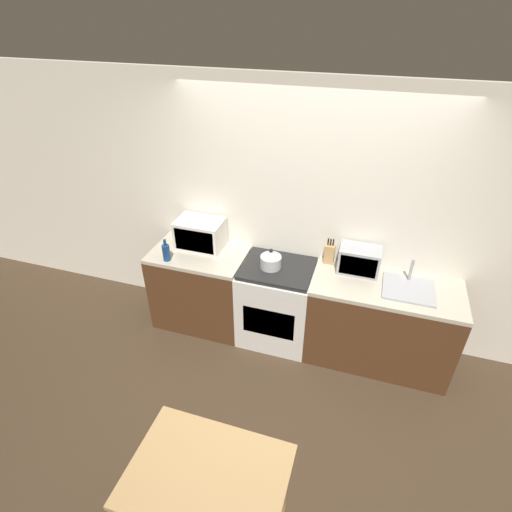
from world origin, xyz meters
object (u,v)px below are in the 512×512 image
at_px(stove_range, 276,303).
at_px(microwave, 200,234).
at_px(toaster_oven, 359,260).
at_px(kettle, 271,259).
at_px(dining_table, 208,483).
at_px(bottle, 166,252).

height_order(stove_range, microwave, microwave).
bearing_deg(microwave, toaster_oven, 1.41).
distance_m(stove_range, toaster_oven, 0.96).
bearing_deg(kettle, toaster_oven, 12.85).
relative_size(stove_range, microwave, 1.89).
bearing_deg(dining_table, microwave, 114.66).
bearing_deg(toaster_oven, kettle, -167.15).
relative_size(stove_range, bottle, 3.83).
relative_size(kettle, bottle, 0.88).
bearing_deg(microwave, bottle, -122.74).
xyz_separation_m(stove_range, bottle, (-1.09, -0.22, 0.54)).
bearing_deg(toaster_oven, bottle, -168.29).
bearing_deg(bottle, stove_range, 11.19).
xyz_separation_m(bottle, toaster_oven, (1.84, 0.38, 0.04)).
height_order(kettle, dining_table, kettle).
distance_m(kettle, dining_table, 2.01).
bearing_deg(stove_range, toaster_oven, 12.47).
relative_size(microwave, bottle, 2.03).
bearing_deg(dining_table, stove_range, 92.98).
xyz_separation_m(stove_range, dining_table, (0.10, -1.99, 0.20)).
xyz_separation_m(microwave, dining_table, (0.97, -2.12, -0.41)).
height_order(microwave, toaster_oven, microwave).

